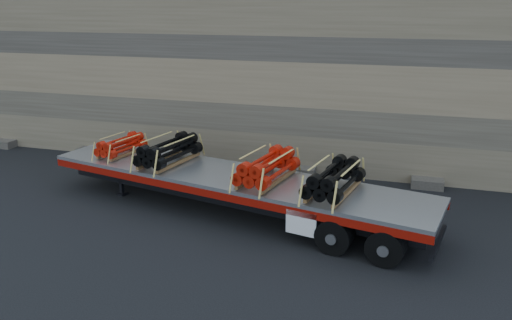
% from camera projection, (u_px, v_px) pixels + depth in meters
% --- Properties ---
extents(ground, '(120.00, 120.00, 0.00)m').
position_uv_depth(ground, '(215.00, 214.00, 16.96)').
color(ground, black).
rests_on(ground, ground).
extents(rock_wall, '(44.00, 3.00, 7.00)m').
position_uv_depth(rock_wall, '(266.00, 83.00, 21.84)').
color(rock_wall, '#7A6B54').
rests_on(rock_wall, ground).
extents(trailer, '(13.90, 5.41, 1.37)m').
position_uv_depth(trailer, '(231.00, 193.00, 16.95)').
color(trailer, '#AFB1B7').
rests_on(trailer, ground).
extents(bundle_front, '(1.32, 2.04, 0.67)m').
position_uv_depth(bundle_front, '(121.00, 146.00, 18.82)').
color(bundle_front, red).
rests_on(bundle_front, trailer).
extents(bundle_midfront, '(1.72, 2.67, 0.87)m').
position_uv_depth(bundle_midfront, '(169.00, 151.00, 17.76)').
color(bundle_midfront, black).
rests_on(bundle_midfront, trailer).
extents(bundle_midrear, '(1.73, 2.68, 0.88)m').
position_uv_depth(bundle_midrear, '(267.00, 168.00, 15.98)').
color(bundle_midrear, red).
rests_on(bundle_midrear, trailer).
extents(bundle_rear, '(1.71, 2.65, 0.87)m').
position_uv_depth(bundle_rear, '(334.00, 180.00, 14.96)').
color(bundle_rear, black).
rests_on(bundle_rear, trailer).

